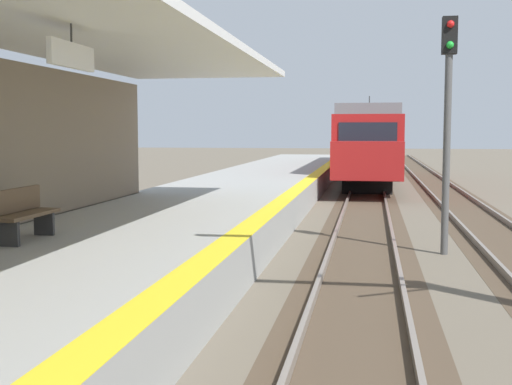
% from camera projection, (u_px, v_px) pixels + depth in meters
% --- Properties ---
extents(station_platform, '(5.00, 80.00, 0.91)m').
position_uv_depth(station_platform, '(140.00, 245.00, 13.50)').
color(station_platform, '#999993').
rests_on(station_platform, ground).
extents(track_pair_nearest_platform, '(2.34, 120.00, 0.16)m').
position_uv_depth(track_pair_nearest_platform, '(363.00, 239.00, 16.72)').
color(track_pair_nearest_platform, '#4C3D2D').
rests_on(track_pair_nearest_platform, ground).
extents(track_pair_middle, '(2.34, 120.00, 0.16)m').
position_uv_depth(track_pair_middle, '(507.00, 243.00, 16.15)').
color(track_pair_middle, '#4C3D2D').
rests_on(track_pair_middle, ground).
extents(approaching_train, '(2.93, 19.60, 4.76)m').
position_uv_depth(approaching_train, '(369.00, 142.00, 35.38)').
color(approaching_train, maroon).
rests_on(approaching_train, ground).
extents(rail_signal_post, '(0.32, 0.34, 5.20)m').
position_uv_depth(rail_signal_post, '(448.00, 110.00, 14.68)').
color(rail_signal_post, '#4C4C4C').
rests_on(rail_signal_post, ground).
extents(platform_bench, '(0.45, 1.60, 0.88)m').
position_uv_depth(platform_bench, '(23.00, 212.00, 11.30)').
color(platform_bench, brown).
rests_on(platform_bench, station_platform).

